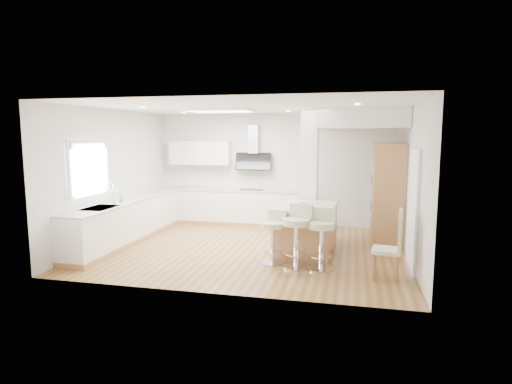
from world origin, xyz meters
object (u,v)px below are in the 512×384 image
(peninsula, at_px, (307,229))
(bar_stool_a, at_px, (273,234))
(dining_chair, at_px, (393,242))
(bar_stool_b, at_px, (297,233))
(bar_stool_c, at_px, (322,236))

(peninsula, distance_m, bar_stool_a, 0.99)
(bar_stool_a, xyz_separation_m, dining_chair, (1.99, -0.38, 0.06))
(peninsula, height_order, dining_chair, dining_chair)
(bar_stool_b, xyz_separation_m, bar_stool_c, (0.42, -0.02, -0.02))
(dining_chair, bearing_deg, bar_stool_c, 174.87)
(peninsula, distance_m, bar_stool_c, 1.04)
(peninsula, xyz_separation_m, dining_chair, (1.47, -1.22, 0.13))
(dining_chair, bearing_deg, peninsula, 147.63)
(peninsula, xyz_separation_m, bar_stool_c, (0.34, -0.97, 0.12))
(bar_stool_c, height_order, dining_chair, dining_chair)
(bar_stool_b, bearing_deg, bar_stool_c, 16.81)
(bar_stool_a, bearing_deg, dining_chair, 8.56)
(bar_stool_b, distance_m, bar_stool_c, 0.42)
(bar_stool_b, height_order, dining_chair, dining_chair)
(peninsula, distance_m, dining_chair, 1.92)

